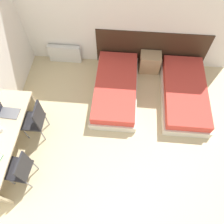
% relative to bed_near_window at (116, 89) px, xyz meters
% --- Properties ---
extents(wall_back, '(5.40, 0.05, 2.70)m').
position_rel_bed_near_window_xyz_m(wall_back, '(-0.01, 1.06, 1.16)').
color(wall_back, white).
rests_on(wall_back, ground_plane).
extents(headboard_panel, '(2.63, 0.03, 0.96)m').
position_rel_bed_near_window_xyz_m(headboard_panel, '(0.77, 1.02, 0.30)').
color(headboard_panel, '#382316').
rests_on(headboard_panel, ground_plane).
extents(bed_near_window, '(0.99, 1.98, 0.38)m').
position_rel_bed_near_window_xyz_m(bed_near_window, '(0.00, 0.00, 0.00)').
color(bed_near_window, beige).
rests_on(bed_near_window, ground_plane).
extents(bed_near_door, '(0.99, 1.98, 0.38)m').
position_rel_bed_near_window_xyz_m(bed_near_door, '(1.55, 0.00, 0.00)').
color(bed_near_door, beige).
rests_on(bed_near_door, ground_plane).
extents(nightstand, '(0.49, 0.35, 0.49)m').
position_rel_bed_near_window_xyz_m(nightstand, '(0.77, 0.82, 0.06)').
color(nightstand, tan).
rests_on(nightstand, ground_plane).
extents(radiator, '(0.81, 0.12, 0.47)m').
position_rel_bed_near_window_xyz_m(radiator, '(-1.35, 0.94, 0.05)').
color(radiator, silver).
rests_on(radiator, ground_plane).
extents(desk, '(0.61, 1.95, 0.73)m').
position_rel_bed_near_window_xyz_m(desk, '(-1.91, -1.59, 0.39)').
color(desk, '#C6B28E').
rests_on(desk, ground_plane).
extents(chair_near_laptop, '(0.41, 0.41, 0.96)m').
position_rel_bed_near_window_xyz_m(chair_near_laptop, '(-1.47, -1.11, 0.34)').
color(chair_near_laptop, '#232328').
rests_on(chair_near_laptop, ground_plane).
extents(chair_near_notebook, '(0.44, 0.44, 0.96)m').
position_rel_bed_near_window_xyz_m(chair_near_notebook, '(-1.47, -2.07, 0.34)').
color(chair_near_notebook, '#232328').
rests_on(chair_near_notebook, ground_plane).
extents(laptop, '(0.36, 0.24, 0.36)m').
position_rel_bed_near_window_xyz_m(laptop, '(-1.93, -1.13, 0.62)').
color(laptop, slate).
rests_on(laptop, desk).
extents(mug, '(0.08, 0.08, 0.09)m').
position_rel_bed_near_window_xyz_m(mug, '(-1.91, -1.48, 0.59)').
color(mug, white).
rests_on(mug, desk).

